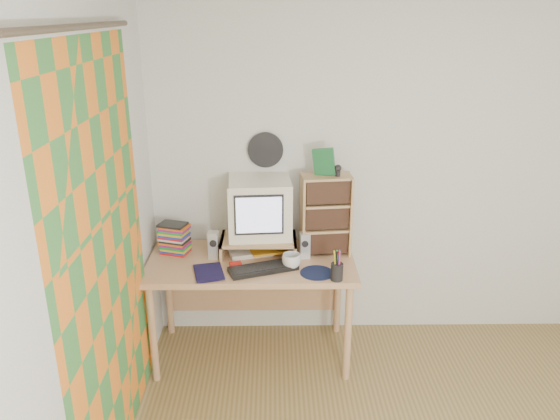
{
  "coord_description": "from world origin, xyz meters",
  "views": [
    {
      "loc": [
        -0.88,
        -1.99,
        2.34
      ],
      "look_at": [
        -0.83,
        1.33,
        1.13
      ],
      "focal_mm": 35.0,
      "sensor_mm": 36.0,
      "label": 1
    }
  ],
  "objects_px": {
    "keyboard": "(263,269)",
    "diary": "(195,272)",
    "crt_monitor": "(260,208)",
    "desk": "(252,273)",
    "dvd_stack": "(174,235)",
    "cd_rack": "(325,215)",
    "mug": "(291,261)"
  },
  "relations": [
    {
      "from": "desk",
      "to": "diary",
      "type": "distance_m",
      "value": 0.48
    },
    {
      "from": "cd_rack",
      "to": "diary",
      "type": "xyz_separation_m",
      "value": [
        -0.86,
        -0.35,
        -0.26
      ]
    },
    {
      "from": "keyboard",
      "to": "diary",
      "type": "relative_size",
      "value": 2.05
    },
    {
      "from": "desk",
      "to": "cd_rack",
      "type": "height_order",
      "value": "cd_rack"
    },
    {
      "from": "desk",
      "to": "keyboard",
      "type": "distance_m",
      "value": 0.29
    },
    {
      "from": "cd_rack",
      "to": "mug",
      "type": "relative_size",
      "value": 4.48
    },
    {
      "from": "crt_monitor",
      "to": "mug",
      "type": "height_order",
      "value": "crt_monitor"
    },
    {
      "from": "keyboard",
      "to": "cd_rack",
      "type": "xyz_separation_m",
      "value": [
        0.42,
        0.29,
        0.26
      ]
    },
    {
      "from": "cd_rack",
      "to": "mug",
      "type": "xyz_separation_m",
      "value": [
        -0.24,
        -0.25,
        -0.23
      ]
    },
    {
      "from": "dvd_stack",
      "to": "diary",
      "type": "distance_m",
      "value": 0.41
    },
    {
      "from": "mug",
      "to": "diary",
      "type": "relative_size",
      "value": 0.57
    },
    {
      "from": "dvd_stack",
      "to": "mug",
      "type": "xyz_separation_m",
      "value": [
        0.81,
        -0.25,
        -0.08
      ]
    },
    {
      "from": "keyboard",
      "to": "mug",
      "type": "relative_size",
      "value": 3.59
    },
    {
      "from": "mug",
      "to": "crt_monitor",
      "type": "bearing_deg",
      "value": 127.48
    },
    {
      "from": "crt_monitor",
      "to": "mug",
      "type": "distance_m",
      "value": 0.44
    },
    {
      "from": "keyboard",
      "to": "diary",
      "type": "distance_m",
      "value": 0.44
    },
    {
      "from": "crt_monitor",
      "to": "diary",
      "type": "relative_size",
      "value": 1.91
    },
    {
      "from": "desk",
      "to": "keyboard",
      "type": "bearing_deg",
      "value": -69.39
    },
    {
      "from": "crt_monitor",
      "to": "diary",
      "type": "xyz_separation_m",
      "value": [
        -0.41,
        -0.38,
        -0.3
      ]
    },
    {
      "from": "desk",
      "to": "cd_rack",
      "type": "xyz_separation_m",
      "value": [
        0.51,
        0.06,
        0.41
      ]
    },
    {
      "from": "keyboard",
      "to": "diary",
      "type": "xyz_separation_m",
      "value": [
        -0.44,
        -0.06,
        0.01
      ]
    },
    {
      "from": "desk",
      "to": "keyboard",
      "type": "height_order",
      "value": "keyboard"
    },
    {
      "from": "mug",
      "to": "keyboard",
      "type": "bearing_deg",
      "value": -168.28
    },
    {
      "from": "desk",
      "to": "diary",
      "type": "relative_size",
      "value": 6.39
    },
    {
      "from": "crt_monitor",
      "to": "diary",
      "type": "height_order",
      "value": "crt_monitor"
    },
    {
      "from": "desk",
      "to": "dvd_stack",
      "type": "height_order",
      "value": "dvd_stack"
    },
    {
      "from": "dvd_stack",
      "to": "diary",
      "type": "xyz_separation_m",
      "value": [
        0.18,
        -0.35,
        -0.11
      ]
    },
    {
      "from": "desk",
      "to": "keyboard",
      "type": "relative_size",
      "value": 3.12
    },
    {
      "from": "crt_monitor",
      "to": "keyboard",
      "type": "height_order",
      "value": "crt_monitor"
    },
    {
      "from": "diary",
      "to": "dvd_stack",
      "type": "bearing_deg",
      "value": 104.79
    },
    {
      "from": "desk",
      "to": "mug",
      "type": "bearing_deg",
      "value": -35.07
    },
    {
      "from": "keyboard",
      "to": "diary",
      "type": "bearing_deg",
      "value": 168.56
    }
  ]
}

